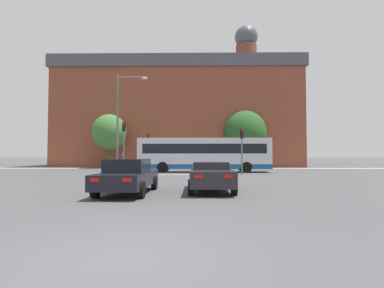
# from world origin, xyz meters

# --- Properties ---
(ground_plane) EXTENTS (400.00, 400.00, 0.00)m
(ground_plane) POSITION_xyz_m (0.00, 0.00, 0.00)
(ground_plane) COLOR #474749
(stop_line_strip) EXTENTS (7.61, 0.30, 0.01)m
(stop_line_strip) POSITION_xyz_m (0.00, 20.02, 0.00)
(stop_line_strip) COLOR silver
(stop_line_strip) RESTS_ON ground_plane
(far_pavement) EXTENTS (68.45, 2.50, 0.01)m
(far_pavement) POSITION_xyz_m (0.00, 32.17, 0.01)
(far_pavement) COLOR gray
(far_pavement) RESTS_ON ground_plane
(brick_civic_building) EXTENTS (35.13, 13.36, 21.79)m
(brick_civic_building) POSITION_xyz_m (-1.41, 41.23, 7.82)
(brick_civic_building) COLOR brown
(brick_civic_building) RESTS_ON ground_plane
(car_saloon_left) EXTENTS (2.06, 4.77, 1.45)m
(car_saloon_left) POSITION_xyz_m (-1.73, 7.90, 0.74)
(car_saloon_left) COLOR black
(car_saloon_left) RESTS_ON ground_plane
(car_roadster_right) EXTENTS (1.97, 4.41, 1.30)m
(car_roadster_right) POSITION_xyz_m (1.81, 8.71, 0.68)
(car_roadster_right) COLOR #232328
(car_roadster_right) RESTS_ON ground_plane
(bus_crossing_lead) EXTENTS (12.48, 2.73, 3.23)m
(bus_crossing_lead) POSITION_xyz_m (1.89, 24.03, 1.74)
(bus_crossing_lead) COLOR silver
(bus_crossing_lead) RESTS_ON ground_plane
(traffic_light_near_right) EXTENTS (0.26, 0.31, 3.83)m
(traffic_light_near_right) POSITION_xyz_m (4.95, 20.24, 2.59)
(traffic_light_near_right) COLOR slate
(traffic_light_near_right) RESTS_ON ground_plane
(traffic_light_far_right) EXTENTS (0.26, 0.31, 3.90)m
(traffic_light_far_right) POSITION_xyz_m (4.84, 31.65, 2.64)
(traffic_light_far_right) COLOR slate
(traffic_light_far_right) RESTS_ON ground_plane
(traffic_light_far_left) EXTENTS (0.26, 0.31, 4.20)m
(traffic_light_far_left) POSITION_xyz_m (-4.71, 31.16, 2.82)
(traffic_light_far_left) COLOR slate
(traffic_light_far_left) RESTS_ON ground_plane
(traffic_light_near_left) EXTENTS (0.26, 0.31, 4.47)m
(traffic_light_near_left) POSITION_xyz_m (-5.05, 20.62, 2.99)
(traffic_light_near_left) COLOR slate
(traffic_light_near_left) RESTS_ON ground_plane
(street_lamp_junction) EXTENTS (2.47, 0.36, 8.01)m
(street_lamp_junction) POSITION_xyz_m (-4.72, 18.86, 4.87)
(street_lamp_junction) COLOR slate
(street_lamp_junction) RESTS_ON ground_plane
(pedestrian_waiting) EXTENTS (0.26, 0.41, 1.83)m
(pedestrian_waiting) POSITION_xyz_m (-8.10, 32.73, 1.09)
(pedestrian_waiting) COLOR brown
(pedestrian_waiting) RESTS_ON ground_plane
(pedestrian_walking_east) EXTENTS (0.27, 0.42, 1.84)m
(pedestrian_walking_east) POSITION_xyz_m (9.26, 32.01, 1.09)
(pedestrian_walking_east) COLOR black
(pedestrian_walking_east) RESTS_ON ground_plane
(tree_by_building) EXTENTS (5.79, 5.79, 7.63)m
(tree_by_building) POSITION_xyz_m (7.60, 35.22, 4.58)
(tree_by_building) COLOR #4C3823
(tree_by_building) RESTS_ON ground_plane
(tree_kerbside) EXTENTS (4.26, 4.26, 6.79)m
(tree_kerbside) POSITION_xyz_m (-9.84, 32.67, 4.54)
(tree_kerbside) COLOR #4C3823
(tree_kerbside) RESTS_ON ground_plane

